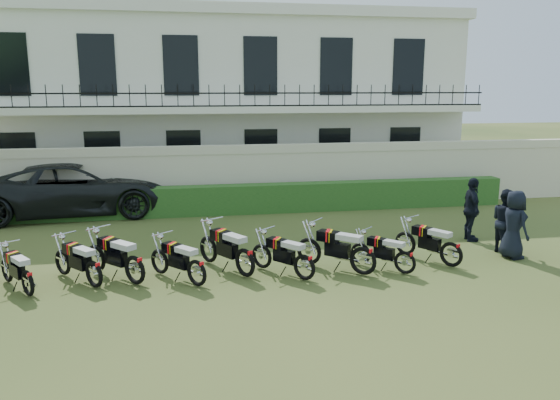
{
  "coord_description": "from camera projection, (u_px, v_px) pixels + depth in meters",
  "views": [
    {
      "loc": [
        -1.52,
        -11.28,
        4.32
      ],
      "look_at": [
        0.97,
        2.72,
        1.37
      ],
      "focal_mm": 35.0,
      "sensor_mm": 36.0,
      "label": 1
    }
  ],
  "objects": [
    {
      "name": "ground",
      "position": [
        258.0,
        287.0,
        12.01
      ],
      "size": [
        100.0,
        100.0,
        0.0
      ],
      "primitive_type": "plane",
      "color": "#31461C",
      "rests_on": "ground"
    },
    {
      "name": "perimeter_wall",
      "position": [
        228.0,
        177.0,
        19.48
      ],
      "size": [
        30.0,
        0.35,
        2.3
      ],
      "color": "beige",
      "rests_on": "ground"
    },
    {
      "name": "hedge",
      "position": [
        258.0,
        199.0,
        19.02
      ],
      "size": [
        18.0,
        0.6,
        1.0
      ],
      "primitive_type": "cube",
      "color": "#1A491B",
      "rests_on": "ground"
    },
    {
      "name": "building",
      "position": [
        216.0,
        101.0,
        24.71
      ],
      "size": [
        20.4,
        9.6,
        7.4
      ],
      "color": "silver",
      "rests_on": "ground"
    },
    {
      "name": "motorcycle_1",
      "position": [
        27.0,
        277.0,
        11.35
      ],
      "size": [
        1.08,
        1.5,
        0.96
      ],
      "rotation": [
        0.0,
        0.0,
        0.61
      ],
      "color": "black",
      "rests_on": "ground"
    },
    {
      "name": "motorcycle_2",
      "position": [
        94.0,
        268.0,
        11.84
      ],
      "size": [
        1.3,
        1.49,
        1.03
      ],
      "rotation": [
        0.0,
        0.0,
        0.71
      ],
      "color": "black",
      "rests_on": "ground"
    },
    {
      "name": "motorcycle_3",
      "position": [
        135.0,
        263.0,
        12.01
      ],
      "size": [
        1.49,
        1.58,
        1.13
      ],
      "rotation": [
        0.0,
        0.0,
        0.75
      ],
      "color": "black",
      "rests_on": "ground"
    },
    {
      "name": "motorcycle_4",
      "position": [
        197.0,
        266.0,
        11.92
      ],
      "size": [
        1.29,
        1.48,
        1.02
      ],
      "rotation": [
        0.0,
        0.0,
        0.71
      ],
      "color": "black",
      "rests_on": "ground"
    },
    {
      "name": "motorcycle_5",
      "position": [
        245.0,
        256.0,
        12.48
      ],
      "size": [
        1.22,
        1.84,
        1.15
      ],
      "rotation": [
        0.0,
        0.0,
        0.57
      ],
      "color": "black",
      "rests_on": "ground"
    },
    {
      "name": "motorcycle_6",
      "position": [
        304.0,
        261.0,
        12.3
      ],
      "size": [
        1.29,
        1.49,
        1.03
      ],
      "rotation": [
        0.0,
        0.0,
        0.7
      ],
      "color": "black",
      "rests_on": "ground"
    },
    {
      "name": "motorcycle_7",
      "position": [
        363.0,
        254.0,
        12.61
      ],
      "size": [
        1.62,
        1.5,
        1.15
      ],
      "rotation": [
        0.0,
        0.0,
        0.83
      ],
      "color": "black",
      "rests_on": "ground"
    },
    {
      "name": "motorcycle_8",
      "position": [
        405.0,
        257.0,
        12.71
      ],
      "size": [
        1.23,
        1.31,
        0.94
      ],
      "rotation": [
        0.0,
        0.0,
        0.75
      ],
      "color": "black",
      "rests_on": "ground"
    },
    {
      "name": "motorcycle_9",
      "position": [
        452.0,
        248.0,
        13.2
      ],
      "size": [
        1.13,
        1.68,
        1.05
      ],
      "rotation": [
        0.0,
        0.0,
        0.57
      ],
      "color": "black",
      "rests_on": "ground"
    },
    {
      "name": "suv",
      "position": [
        76.0,
        188.0,
        18.68
      ],
      "size": [
        6.83,
        3.67,
        1.82
      ],
      "primitive_type": "imported",
      "rotation": [
        0.0,
        0.0,
        1.67
      ],
      "color": "black",
      "rests_on": "ground"
    },
    {
      "name": "officer_3",
      "position": [
        514.0,
        224.0,
        13.9
      ],
      "size": [
        0.67,
        0.93,
        1.76
      ],
      "primitive_type": "imported",
      "rotation": [
        0.0,
        0.0,
        1.71
      ],
      "color": "black",
      "rests_on": "ground"
    },
    {
      "name": "officer_4",
      "position": [
        506.0,
        221.0,
        14.36
      ],
      "size": [
        0.69,
        0.87,
        1.71
      ],
      "primitive_type": "imported",
      "rotation": [
        0.0,
        0.0,
        1.62
      ],
      "color": "black",
      "rests_on": "ground"
    },
    {
      "name": "officer_5",
      "position": [
        472.0,
        210.0,
        15.46
      ],
      "size": [
        0.65,
        1.14,
        1.82
      ],
      "primitive_type": "imported",
      "rotation": [
        0.0,
        0.0,
        1.37
      ],
      "color": "black",
      "rests_on": "ground"
    }
  ]
}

